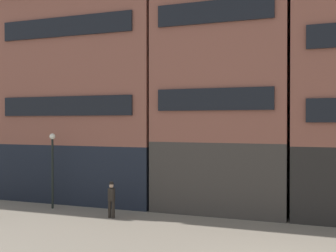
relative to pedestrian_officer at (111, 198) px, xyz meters
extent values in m
cube|color=black|center=(-3.91, 4.52, 0.72)|extent=(10.00, 5.33, 3.41)
cube|color=brown|center=(-3.91, 4.52, 6.92)|extent=(10.00, 5.33, 9.00)
cube|color=black|center=(-3.91, 1.79, 4.67)|extent=(8.40, 0.12, 1.10)
cube|color=black|center=(-3.91, 1.79, 9.17)|extent=(8.40, 0.12, 1.10)
cube|color=#38332D|center=(4.73, 4.52, 0.88)|extent=(6.99, 5.33, 3.72)
cube|color=brown|center=(4.73, 4.52, 7.06)|extent=(6.99, 5.33, 8.65)
cube|color=black|center=(4.73, 1.79, 4.90)|extent=(5.87, 0.12, 1.10)
cube|color=black|center=(4.73, 1.79, 9.22)|extent=(5.87, 0.12, 1.10)
cylinder|color=black|center=(-0.10, 0.00, -0.56)|extent=(0.16, 0.16, 0.85)
cylinder|color=black|center=(0.10, 0.00, -0.56)|extent=(0.16, 0.16, 0.85)
cylinder|color=black|center=(0.00, 0.00, 0.18)|extent=(0.48, 0.48, 0.62)
sphere|color=tan|center=(0.00, 0.00, 0.62)|extent=(0.22, 0.22, 0.22)
cylinder|color=black|center=(0.00, 0.00, 0.72)|extent=(0.28, 0.28, 0.02)
cylinder|color=black|center=(0.00, 0.00, 0.77)|extent=(0.18, 0.18, 0.09)
cylinder|color=black|center=(-4.11, 0.89, 0.92)|extent=(0.12, 0.12, 3.80)
sphere|color=silver|center=(-4.11, 0.89, 2.98)|extent=(0.32, 0.32, 0.32)
camera|label=1|loc=(9.68, -18.15, 3.81)|focal=44.16mm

